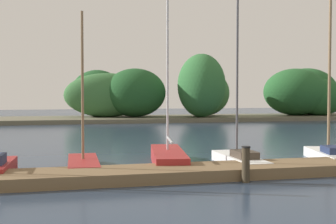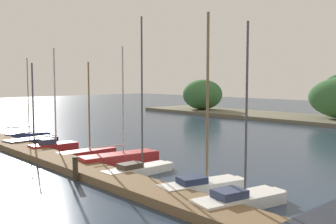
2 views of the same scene
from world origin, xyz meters
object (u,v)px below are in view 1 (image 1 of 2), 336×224
at_px(sailboat_4, 168,156).
at_px(sailboat_6, 330,151).
at_px(sailboat_5, 238,157).
at_px(sailboat_3, 83,162).
at_px(mooring_piling_1, 246,164).

height_order(sailboat_4, sailboat_6, sailboat_6).
xyz_separation_m(sailboat_5, sailboat_6, (3.89, 0.19, 0.05)).
bearing_deg(sailboat_3, sailboat_4, -85.87).
distance_m(sailboat_3, sailboat_5, 5.57).
xyz_separation_m(sailboat_3, sailboat_5, (5.54, -0.55, 0.07)).
bearing_deg(sailboat_4, sailboat_3, 102.11).
xyz_separation_m(sailboat_4, sailboat_5, (2.47, -0.73, 0.01)).
bearing_deg(sailboat_6, sailboat_5, 107.10).
distance_m(sailboat_4, sailboat_5, 2.58).
height_order(sailboat_3, sailboat_4, sailboat_4).
relative_size(sailboat_3, sailboat_6, 0.77).
height_order(sailboat_3, sailboat_6, sailboat_6).
bearing_deg(sailboat_3, sailboat_6, -91.44).
height_order(sailboat_3, mooring_piling_1, sailboat_3).
relative_size(sailboat_4, sailboat_6, 0.87).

